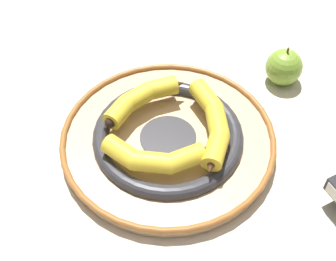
# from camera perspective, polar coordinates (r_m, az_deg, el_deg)

# --- Properties ---
(ground_plane) EXTENTS (2.80, 2.80, 0.00)m
(ground_plane) POSITION_cam_1_polar(r_m,az_deg,el_deg) (0.89, -0.59, -0.61)
(ground_plane) COLOR beige
(decorative_bowl) EXTENTS (0.39, 0.39, 0.04)m
(decorative_bowl) POSITION_cam_1_polar(r_m,az_deg,el_deg) (0.86, 0.00, -0.98)
(decorative_bowl) COLOR tan
(decorative_bowl) RESTS_ON ground_plane
(banana_a) EXTENTS (0.19, 0.08, 0.04)m
(banana_a) POSITION_cam_1_polar(r_m,az_deg,el_deg) (0.78, -2.10, -3.30)
(banana_a) COLOR yellow
(banana_a) RESTS_ON decorative_bowl
(banana_b) EXTENTS (0.09, 0.21, 0.04)m
(banana_b) POSITION_cam_1_polar(r_m,az_deg,el_deg) (0.83, 5.53, 0.83)
(banana_b) COLOR yellow
(banana_b) RESTS_ON decorative_bowl
(banana_c) EXTENTS (0.13, 0.15, 0.04)m
(banana_c) POSITION_cam_1_polar(r_m,az_deg,el_deg) (0.87, -3.24, 3.99)
(banana_c) COLOR yellow
(banana_c) RESTS_ON decorative_bowl
(apple) EXTENTS (0.08, 0.08, 0.09)m
(apple) POSITION_cam_1_polar(r_m,az_deg,el_deg) (0.99, 13.94, 7.53)
(apple) COLOR olive
(apple) RESTS_ON ground_plane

